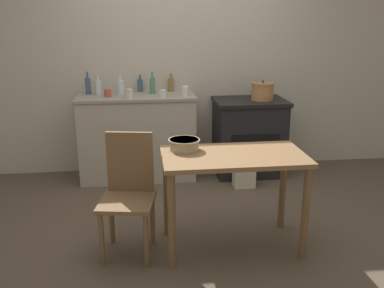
{
  "coord_description": "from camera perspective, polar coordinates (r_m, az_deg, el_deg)",
  "views": [
    {
      "loc": [
        -0.48,
        -3.38,
        1.78
      ],
      "look_at": [
        0.0,
        0.46,
        0.61
      ],
      "focal_mm": 40.0,
      "sensor_mm": 36.0,
      "label": 1
    }
  ],
  "objects": [
    {
      "name": "wall_back",
      "position": [
        5.01,
        -1.64,
        10.98
      ],
      "size": [
        8.0,
        0.07,
        2.55
      ],
      "color": "beige",
      "rests_on": "ground_plane"
    },
    {
      "name": "cup_end_right",
      "position": [
        4.65,
        -0.91,
        7.09
      ],
      "size": [
        0.07,
        0.07,
        0.1
      ],
      "primitive_type": "cylinder",
      "color": "silver",
      "rests_on": "counter_cabinet"
    },
    {
      "name": "cup_right",
      "position": [
        4.53,
        -8.33,
        6.63
      ],
      "size": [
        0.07,
        0.07,
        0.1
      ],
      "primitive_type": "cylinder",
      "color": "silver",
      "rests_on": "counter_cabinet"
    },
    {
      "name": "bottle_far_left",
      "position": [
        4.87,
        -13.7,
        7.58
      ],
      "size": [
        0.06,
        0.06,
        0.25
      ],
      "color": "#3D5675",
      "rests_on": "counter_cabinet"
    },
    {
      "name": "cup_far_right",
      "position": [
        4.68,
        -11.18,
        6.7
      ],
      "size": [
        0.08,
        0.08,
        0.08
      ],
      "primitive_type": "cylinder",
      "color": "#B74C42",
      "rests_on": "counter_cabinet"
    },
    {
      "name": "ground_plane",
      "position": [
        3.84,
        0.87,
        -10.78
      ],
      "size": [
        14.0,
        14.0,
        0.0
      ],
      "primitive_type": "plane",
      "color": "brown"
    },
    {
      "name": "bottle_center_left",
      "position": [
        4.83,
        -12.4,
        7.45
      ],
      "size": [
        0.07,
        0.07,
        0.22
      ],
      "color": "silver",
      "rests_on": "counter_cabinet"
    },
    {
      "name": "flour_sack",
      "position": [
        4.64,
        6.96,
        -3.81
      ],
      "size": [
        0.22,
        0.16,
        0.32
      ],
      "primitive_type": "cube",
      "color": "beige",
      "rests_on": "ground_plane"
    },
    {
      "name": "bottle_center_right",
      "position": [
        4.93,
        -6.92,
        7.78
      ],
      "size": [
        0.06,
        0.06,
        0.19
      ],
      "color": "#3D5675",
      "rests_on": "counter_cabinet"
    },
    {
      "name": "chair",
      "position": [
        3.32,
        -8.47,
        -6.22
      ],
      "size": [
        0.46,
        0.46,
        0.93
      ],
      "rotation": [
        0.0,
        0.0,
        -0.17
      ],
      "color": "brown",
      "rests_on": "ground_plane"
    },
    {
      "name": "counter_cabinet",
      "position": [
        4.84,
        -7.27,
        0.97
      ],
      "size": [
        1.29,
        0.57,
        0.95
      ],
      "color": "#B2A893",
      "rests_on": "ground_plane"
    },
    {
      "name": "stove",
      "position": [
        4.98,
        7.56,
        0.99
      ],
      "size": [
        0.8,
        0.62,
        0.87
      ],
      "color": "black",
      "rests_on": "ground_plane"
    },
    {
      "name": "mixing_bowl_large",
      "position": [
        3.32,
        -1.05,
        0.0
      ],
      "size": [
        0.25,
        0.25,
        0.09
      ],
      "color": "tan",
      "rests_on": "work_table"
    },
    {
      "name": "bottle_left",
      "position": [
        4.79,
        -5.29,
        7.8
      ],
      "size": [
        0.06,
        0.06,
        0.24
      ],
      "color": "#517F5B",
      "rests_on": "counter_cabinet"
    },
    {
      "name": "stock_pot",
      "position": [
        4.87,
        9.37,
        6.97
      ],
      "size": [
        0.26,
        0.26,
        0.22
      ],
      "color": "#B77A47",
      "rests_on": "stove"
    },
    {
      "name": "bottle_center",
      "position": [
        4.82,
        -9.51,
        7.57
      ],
      "size": [
        0.08,
        0.08,
        0.21
      ],
      "color": "silver",
      "rests_on": "counter_cabinet"
    },
    {
      "name": "bottle_mid_left",
      "position": [
        4.93,
        -2.82,
        7.93
      ],
      "size": [
        0.06,
        0.06,
        0.2
      ],
      "color": "olive",
      "rests_on": "counter_cabinet"
    },
    {
      "name": "cup_mid_right",
      "position": [
        4.57,
        -3.91,
        6.73
      ],
      "size": [
        0.07,
        0.07,
        0.08
      ],
      "primitive_type": "cylinder",
      "color": "silver",
      "rests_on": "counter_cabinet"
    },
    {
      "name": "work_table",
      "position": [
        3.29,
        5.52,
        -3.47
      ],
      "size": [
        1.09,
        0.61,
        0.77
      ],
      "color": "olive",
      "rests_on": "ground_plane"
    }
  ]
}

